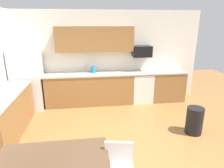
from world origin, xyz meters
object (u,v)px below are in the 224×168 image
microwave (142,51)px  trash_bin (194,121)px  dining_table (52,166)px  oven_range (141,87)px  kettle (93,70)px  refrigerator (28,79)px

microwave → trash_bin: size_ratio=0.90×
dining_table → trash_bin: size_ratio=2.33×
microwave → dining_table: 4.26m
oven_range → dining_table: bearing=-121.2°
microwave → trash_bin: microwave is taller
oven_range → trash_bin: bearing=-71.9°
microwave → kettle: microwave is taller
refrigerator → trash_bin: bearing=-25.8°
oven_range → trash_bin: oven_range is taller
refrigerator → kettle: (1.81, 0.13, 0.17)m
microwave → dining_table: microwave is taller
trash_bin → kettle: bearing=136.0°
microwave → kettle: 1.54m
refrigerator → trash_bin: 4.38m
microwave → refrigerator: bearing=-176.8°
oven_range → kettle: (-1.45, 0.05, 0.56)m
dining_table → refrigerator: bearing=108.6°
dining_table → trash_bin: (2.76, 1.52, -0.38)m
oven_range → kettle: bearing=178.0°
dining_table → oven_range: bearing=58.8°
dining_table → kettle: kettle is taller
oven_range → dining_table: oven_range is taller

